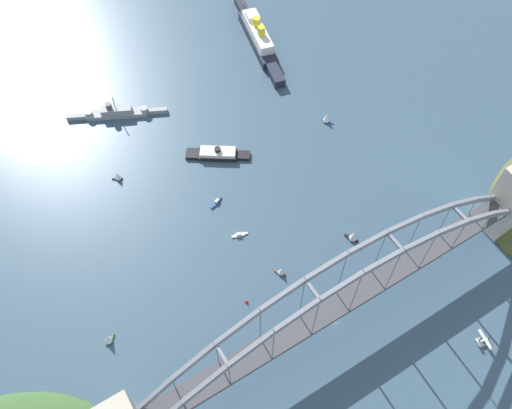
{
  "coord_description": "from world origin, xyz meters",
  "views": [
    {
      "loc": [
        -88.99,
        -66.33,
        264.92
      ],
      "look_at": [
        0.0,
        78.79,
        8.0
      ],
      "focal_mm": 37.85,
      "sensor_mm": 36.0,
      "label": 1
    }
  ],
  "objects_px": {
    "harbor_ferry_steamer": "(217,154)",
    "small_boat_3": "(354,236)",
    "small_boat_1": "(239,235)",
    "small_boat_5": "(281,271)",
    "small_boat_2": "(108,339)",
    "small_boat_6": "(216,202)",
    "naval_cruiser": "(116,113)",
    "ocean_liner": "(258,36)",
    "seaplane_second_in_formation": "(483,341)",
    "small_boat_0": "(118,176)",
    "small_boat_4": "(327,118)",
    "channel_marker_buoy": "(247,301)",
    "harbor_arch_bridge": "(343,300)"
  },
  "relations": [
    {
      "from": "small_boat_1",
      "to": "small_boat_6",
      "type": "bearing_deg",
      "value": 90.36
    },
    {
      "from": "small_boat_1",
      "to": "channel_marker_buoy",
      "type": "xyz_separation_m",
      "value": [
        -17.39,
        -37.11,
        0.34
      ]
    },
    {
      "from": "small_boat_2",
      "to": "small_boat_4",
      "type": "distance_m",
      "value": 191.02
    },
    {
      "from": "ocean_liner",
      "to": "small_boat_2",
      "type": "xyz_separation_m",
      "value": [
        -182.38,
        -153.16,
        -2.36
      ]
    },
    {
      "from": "seaplane_second_in_formation",
      "to": "ocean_liner",
      "type": "bearing_deg",
      "value": 84.95
    },
    {
      "from": "harbor_arch_bridge",
      "to": "small_boat_3",
      "type": "distance_m",
      "value": 55.72
    },
    {
      "from": "small_boat_2",
      "to": "small_boat_3",
      "type": "height_order",
      "value": "small_boat_3"
    },
    {
      "from": "harbor_arch_bridge",
      "to": "small_boat_3",
      "type": "xyz_separation_m",
      "value": [
        37.04,
        34.69,
        -23.01
      ]
    },
    {
      "from": "small_boat_2",
      "to": "small_boat_3",
      "type": "bearing_deg",
      "value": -6.76
    },
    {
      "from": "ocean_liner",
      "to": "harbor_ferry_steamer",
      "type": "height_order",
      "value": "ocean_liner"
    },
    {
      "from": "naval_cruiser",
      "to": "small_boat_5",
      "type": "distance_m",
      "value": 156.91
    },
    {
      "from": "small_boat_5",
      "to": "small_boat_3",
      "type": "bearing_deg",
      "value": -3.87
    },
    {
      "from": "channel_marker_buoy",
      "to": "harbor_ferry_steamer",
      "type": "bearing_deg",
      "value": 69.47
    },
    {
      "from": "harbor_ferry_steamer",
      "to": "small_boat_3",
      "type": "bearing_deg",
      "value": -68.92
    },
    {
      "from": "naval_cruiser",
      "to": "small_boat_6",
      "type": "relative_size",
      "value": 6.53
    },
    {
      "from": "small_boat_3",
      "to": "small_boat_5",
      "type": "relative_size",
      "value": 1.32
    },
    {
      "from": "small_boat_3",
      "to": "channel_marker_buoy",
      "type": "distance_m",
      "value": 70.9
    },
    {
      "from": "naval_cruiser",
      "to": "harbor_ferry_steamer",
      "type": "bearing_deg",
      "value": -58.18
    },
    {
      "from": "small_boat_3",
      "to": "small_boat_0",
      "type": "bearing_deg",
      "value": 131.54
    },
    {
      "from": "ocean_liner",
      "to": "harbor_arch_bridge",
      "type": "bearing_deg",
      "value": -111.04
    },
    {
      "from": "small_boat_0",
      "to": "small_boat_5",
      "type": "height_order",
      "value": "small_boat_5"
    },
    {
      "from": "harbor_ferry_steamer",
      "to": "small_boat_1",
      "type": "bearing_deg",
      "value": -107.37
    },
    {
      "from": "harbor_ferry_steamer",
      "to": "small_boat_0",
      "type": "distance_m",
      "value": 62.26
    },
    {
      "from": "naval_cruiser",
      "to": "small_boat_0",
      "type": "distance_m",
      "value": 52.95
    },
    {
      "from": "ocean_liner",
      "to": "small_boat_5",
      "type": "bearing_deg",
      "value": -117.81
    },
    {
      "from": "harbor_ferry_steamer",
      "to": "small_boat_2",
      "type": "bearing_deg",
      "value": -144.2
    },
    {
      "from": "naval_cruiser",
      "to": "small_boat_2",
      "type": "xyz_separation_m",
      "value": [
        -64.91,
        -140.55,
        0.85
      ]
    },
    {
      "from": "seaplane_second_in_formation",
      "to": "small_boat_6",
      "type": "height_order",
      "value": "seaplane_second_in_formation"
    },
    {
      "from": "small_boat_1",
      "to": "small_boat_5",
      "type": "distance_m",
      "value": 33.33
    },
    {
      "from": "small_boat_1",
      "to": "seaplane_second_in_formation",
      "type": "bearing_deg",
      "value": -58.24
    },
    {
      "from": "naval_cruiser",
      "to": "small_boat_2",
      "type": "bearing_deg",
      "value": -114.79
    },
    {
      "from": "small_boat_0",
      "to": "small_boat_3",
      "type": "bearing_deg",
      "value": -48.46
    },
    {
      "from": "ocean_liner",
      "to": "small_boat_3",
      "type": "distance_m",
      "value": 174.87
    },
    {
      "from": "small_boat_0",
      "to": "small_boat_4",
      "type": "bearing_deg",
      "value": -11.65
    },
    {
      "from": "seaplane_second_in_formation",
      "to": "small_boat_3",
      "type": "height_order",
      "value": "small_boat_3"
    },
    {
      "from": "harbor_ferry_steamer",
      "to": "small_boat_3",
      "type": "height_order",
      "value": "small_boat_3"
    },
    {
      "from": "small_boat_2",
      "to": "small_boat_3",
      "type": "distance_m",
      "value": 141.73
    },
    {
      "from": "small_boat_0",
      "to": "channel_marker_buoy",
      "type": "relative_size",
      "value": 2.29
    },
    {
      "from": "seaplane_second_in_formation",
      "to": "small_boat_3",
      "type": "bearing_deg",
      "value": 103.3
    },
    {
      "from": "seaplane_second_in_formation",
      "to": "small_boat_5",
      "type": "distance_m",
      "value": 107.54
    },
    {
      "from": "small_boat_1",
      "to": "harbor_arch_bridge",
      "type": "bearing_deg",
      "value": -76.88
    },
    {
      "from": "small_boat_2",
      "to": "small_boat_4",
      "type": "height_order",
      "value": "small_boat_4"
    },
    {
      "from": "small_boat_3",
      "to": "small_boat_5",
      "type": "height_order",
      "value": "small_boat_3"
    },
    {
      "from": "seaplane_second_in_formation",
      "to": "small_boat_0",
      "type": "bearing_deg",
      "value": 121.21
    },
    {
      "from": "small_boat_1",
      "to": "small_boat_2",
      "type": "height_order",
      "value": "small_boat_2"
    },
    {
      "from": "harbor_ferry_steamer",
      "to": "small_boat_4",
      "type": "relative_size",
      "value": 4.64
    },
    {
      "from": "harbor_ferry_steamer",
      "to": "small_boat_3",
      "type": "xyz_separation_m",
      "value": [
        35.64,
        -92.46,
        1.8
      ]
    },
    {
      "from": "channel_marker_buoy",
      "to": "small_boat_1",
      "type": "bearing_deg",
      "value": 64.89
    },
    {
      "from": "harbor_ferry_steamer",
      "to": "small_boat_4",
      "type": "xyz_separation_m",
      "value": [
        75.0,
        -12.14,
        1.54
      ]
    },
    {
      "from": "harbor_arch_bridge",
      "to": "small_boat_6",
      "type": "xyz_separation_m",
      "value": [
        -16.56,
        96.48,
        -26.2
      ]
    }
  ]
}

